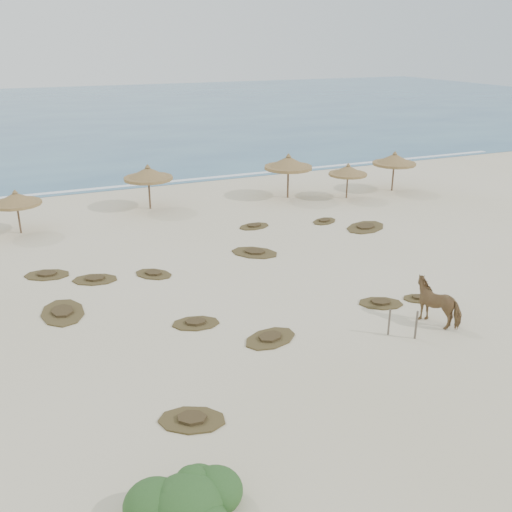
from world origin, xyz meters
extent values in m
plane|color=beige|center=(0.00, 0.00, 0.00)|extent=(160.00, 160.00, 0.00)
cube|color=#284E79|center=(0.00, 75.00, 0.00)|extent=(200.00, 100.00, 0.01)
cube|color=white|center=(0.00, 26.00, 0.00)|extent=(70.00, 0.60, 0.01)
cylinder|color=brown|center=(-8.14, 17.26, 0.97)|extent=(0.11, 0.11, 1.93)
cylinder|color=olive|center=(-8.14, 17.26, 1.77)|extent=(3.22, 3.22, 0.17)
cone|color=olive|center=(-8.14, 17.26, 2.07)|extent=(3.12, 3.12, 0.69)
cone|color=olive|center=(-8.14, 17.26, 2.48)|extent=(0.33, 0.33, 0.20)
cylinder|color=brown|center=(-0.07, 19.28, 1.11)|extent=(0.13, 0.13, 2.22)
cylinder|color=olive|center=(-0.07, 19.28, 2.03)|extent=(3.51, 3.51, 0.19)
cone|color=olive|center=(-0.07, 19.28, 2.38)|extent=(3.39, 3.39, 0.79)
cone|color=olive|center=(-0.07, 19.28, 2.85)|extent=(0.38, 0.38, 0.23)
cylinder|color=brown|center=(9.49, 18.18, 1.17)|extent=(0.13, 0.13, 2.34)
cylinder|color=olive|center=(9.49, 18.18, 2.14)|extent=(4.42, 4.42, 0.20)
cone|color=olive|center=(9.49, 18.18, 2.51)|extent=(4.27, 4.27, 0.84)
cone|color=olive|center=(9.49, 18.18, 3.01)|extent=(0.40, 0.40, 0.25)
cylinder|color=brown|center=(13.23, 16.41, 0.93)|extent=(0.11, 0.11, 1.86)
cylinder|color=olive|center=(13.23, 16.41, 1.70)|extent=(3.34, 3.34, 0.16)
cone|color=olive|center=(13.23, 16.41, 2.00)|extent=(3.23, 3.23, 0.67)
cone|color=olive|center=(13.23, 16.41, 2.40)|extent=(0.32, 0.32, 0.20)
cylinder|color=brown|center=(17.45, 16.92, 1.09)|extent=(0.12, 0.12, 2.18)
cylinder|color=olive|center=(17.45, 16.92, 2.00)|extent=(3.20, 3.20, 0.19)
cone|color=olive|center=(17.45, 16.92, 2.34)|extent=(3.09, 3.09, 0.78)
cone|color=olive|center=(17.45, 16.92, 2.81)|extent=(0.37, 0.37, 0.23)
imported|color=olive|center=(6.55, -1.08, 0.87)|extent=(1.76, 2.27, 1.74)
cylinder|color=brown|center=(4.93, -1.83, 0.57)|extent=(0.11, 0.11, 1.14)
cylinder|color=brown|center=(4.18, -1.18, 0.53)|extent=(0.10, 0.10, 1.06)
ellipsoid|color=#336029|center=(-5.44, -6.77, 0.47)|extent=(1.71, 1.71, 1.28)
ellipsoid|color=#336029|center=(-4.67, -6.51, 0.39)|extent=(1.37, 1.37, 1.03)
ellipsoid|color=#336029|center=(-6.13, -6.43, 0.43)|extent=(1.46, 1.46, 1.09)
ellipsoid|color=#336029|center=(-4.93, -6.00, 0.30)|extent=(1.03, 1.03, 0.77)
ellipsoid|color=#336029|center=(-5.19, -6.34, 0.77)|extent=(0.77, 0.77, 0.58)
ellipsoid|color=#336029|center=(-5.70, -6.68, 0.81)|extent=(0.69, 0.69, 0.51)
camera|label=1|loc=(-8.02, -16.78, 10.57)|focal=40.00mm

